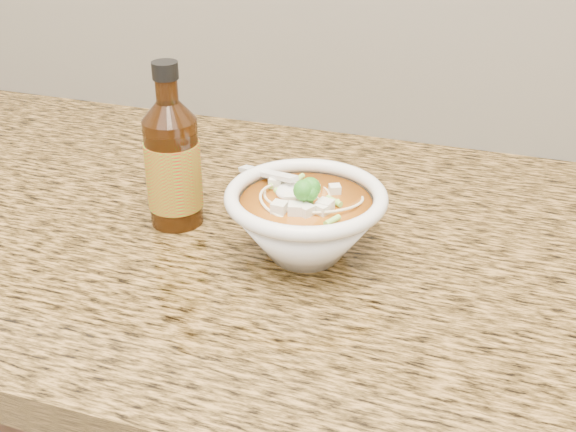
% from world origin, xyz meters
% --- Properties ---
extents(counter_slab, '(4.00, 0.68, 0.04)m').
position_xyz_m(counter_slab, '(0.00, 1.68, 0.88)').
color(counter_slab, olive).
rests_on(counter_slab, cabinet).
extents(soup_bowl, '(0.19, 0.17, 0.10)m').
position_xyz_m(soup_bowl, '(-0.02, 1.62, 0.94)').
color(soup_bowl, silver).
rests_on(soup_bowl, counter_slab).
extents(hot_sauce_bottle, '(0.07, 0.07, 0.19)m').
position_xyz_m(hot_sauce_bottle, '(-0.18, 1.65, 0.97)').
color(hot_sauce_bottle, '#3C1D08').
rests_on(hot_sauce_bottle, counter_slab).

